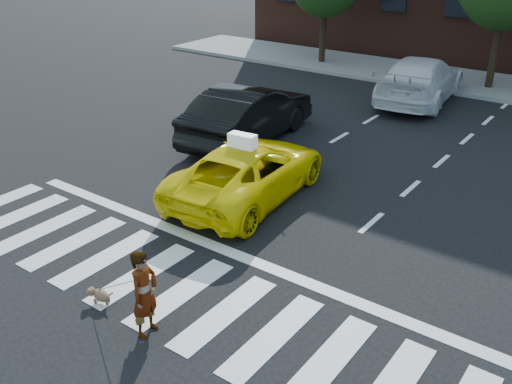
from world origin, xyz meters
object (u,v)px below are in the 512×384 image
taxi (248,171)px  white_suv (420,79)px  black_sedan (249,114)px  dog (99,295)px  woman (145,294)px

taxi → white_suv: 10.13m
black_sedan → dog: (2.78, -8.05, -0.66)m
taxi → dog: bearing=89.9°
taxi → dog: taxi is taller
woman → white_suv: bearing=-2.9°
black_sedan → white_suv: black_sedan is taller
taxi → woman: size_ratio=3.19×
black_sedan → woman: black_sedan is taller
white_suv → woman: (1.46, -15.10, -0.06)m
black_sedan → dog: 8.54m
white_suv → woman: 15.17m
black_sedan → white_suv: bearing=-115.4°
white_suv → woman: size_ratio=3.70×
black_sedan → white_suv: (2.56, 7.00, -0.03)m
white_suv → dog: 15.06m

